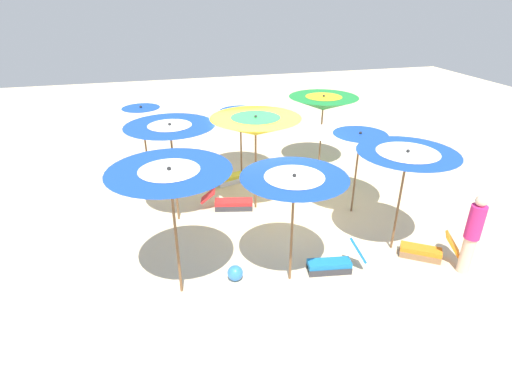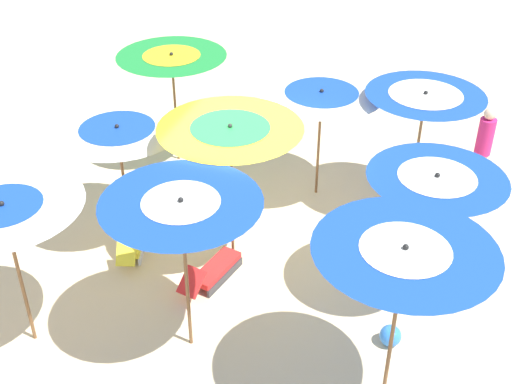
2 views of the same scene
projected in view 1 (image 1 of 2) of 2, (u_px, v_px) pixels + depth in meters
name	position (u px, v px, depth m)	size (l,w,h in m)	color
ground	(267.00, 215.00, 10.40)	(36.08, 36.08, 0.04)	beige
beach_umbrella_0	(406.00, 161.00, 8.12)	(2.02, 2.02, 2.32)	brown
beach_umbrella_1	(360.00, 140.00, 9.68)	(2.21, 2.21, 2.14)	brown
beach_umbrella_2	(323.00, 103.00, 12.29)	(2.10, 2.10, 2.31)	brown
beach_umbrella_3	(294.00, 185.00, 7.16)	(1.92, 1.92, 2.28)	brown
beach_umbrella_4	(256.00, 126.00, 9.73)	(2.19, 2.19, 2.49)	brown
beach_umbrella_5	(241.00, 116.00, 11.56)	(2.18, 2.18, 2.13)	brown
beach_umbrella_6	(170.00, 181.00, 6.72)	(2.08, 2.08, 2.57)	brown
beach_umbrella_7	(170.00, 132.00, 9.16)	(2.05, 2.05, 2.48)	brown
beach_umbrella_8	(142.00, 113.00, 10.94)	(2.05, 2.05, 2.36)	brown
lounger_0	(334.00, 262.00, 8.21)	(1.20, 0.49, 0.69)	#333338
lounger_1	(230.00, 202.00, 10.56)	(1.38, 0.63, 0.54)	#333338
lounger_2	(228.00, 177.00, 11.94)	(1.24, 0.65, 0.56)	silver
lounger_3	(427.00, 249.00, 8.60)	(1.14, 0.92, 0.69)	olive
beachgoer_0	(472.00, 233.00, 7.89)	(0.30, 0.30, 1.73)	beige
beach_ball	(235.00, 273.00, 7.99)	(0.31, 0.31, 0.31)	#337FE5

